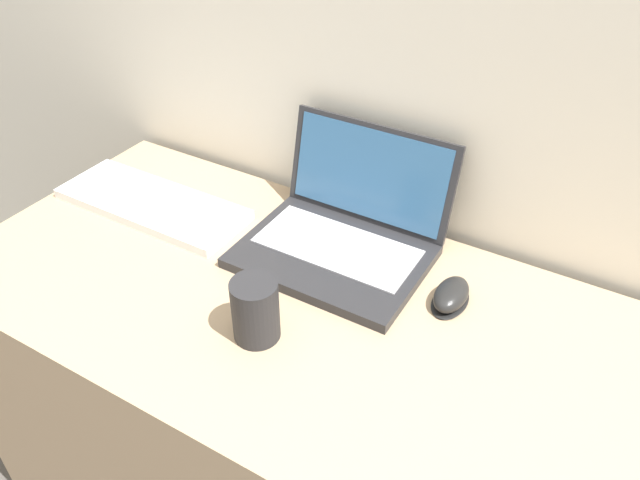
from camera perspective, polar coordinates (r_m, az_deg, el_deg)
desk at (r=1.32m, az=2.13°, el=-18.56°), size 1.49×0.61×0.70m
laptop at (r=1.18m, az=2.23°, el=0.97°), size 0.34×0.30×0.21m
drink_cup at (r=0.99m, az=-5.94°, el=-6.31°), size 0.08×0.08×0.11m
computer_mouse at (r=1.09m, az=11.89°, el=-4.98°), size 0.06×0.10×0.04m
external_keyboard at (r=1.35m, az=-15.10°, el=3.20°), size 0.42×0.15×0.02m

